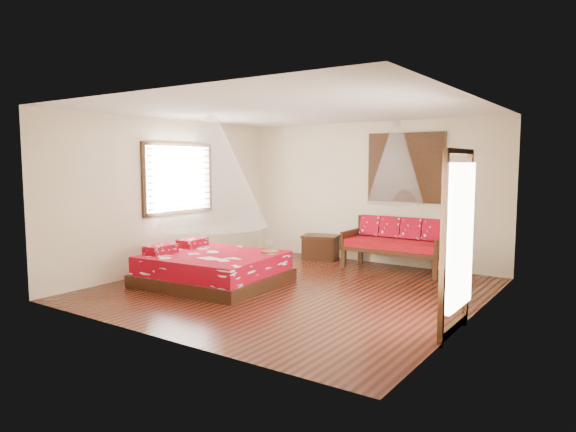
{
  "coord_description": "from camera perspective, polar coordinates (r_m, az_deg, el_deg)",
  "views": [
    {
      "loc": [
        4.46,
        -6.61,
        2.0
      ],
      "look_at": [
        -0.14,
        0.09,
        1.15
      ],
      "focal_mm": 32.0,
      "sensor_mm": 36.0,
      "label": 1
    }
  ],
  "objects": [
    {
      "name": "window_left",
      "position": [
        9.89,
        -11.99,
        4.11
      ],
      "size": [
        0.1,
        1.74,
        1.34
      ],
      "color": "black",
      "rests_on": "wall_left"
    },
    {
      "name": "daybed",
      "position": [
        9.84,
        12.02,
        -2.79
      ],
      "size": [
        1.89,
        0.84,
        0.97
      ],
      "color": "black",
      "rests_on": "floor"
    },
    {
      "name": "glazed_door",
      "position": [
        6.33,
        18.15,
        -2.8
      ],
      "size": [
        0.08,
        1.02,
        2.16
      ],
      "color": "black",
      "rests_on": "floor"
    },
    {
      "name": "room",
      "position": [
        8.0,
        0.5,
        1.67
      ],
      "size": [
        5.54,
        5.54,
        2.84
      ],
      "color": "black",
      "rests_on": "ground"
    },
    {
      "name": "wine_tray",
      "position": [
        8.59,
        -2.08,
        -3.66
      ],
      "size": [
        0.29,
        0.29,
        0.23
      ],
      "rotation": [
        0.0,
        0.0,
        -0.11
      ],
      "color": "brown",
      "rests_on": "bed"
    },
    {
      "name": "bed",
      "position": [
        8.64,
        -8.38,
        -5.77
      ],
      "size": [
        2.25,
        2.07,
        0.64
      ],
      "rotation": [
        0.0,
        0.0,
        0.08
      ],
      "color": "black",
      "rests_on": "floor"
    },
    {
      "name": "shutter_panel",
      "position": [
        10.04,
        12.92,
        5.25
      ],
      "size": [
        1.52,
        0.06,
        1.32
      ],
      "color": "black",
      "rests_on": "wall_back"
    },
    {
      "name": "mosquito_net_daybed",
      "position": [
        9.6,
        11.9,
        5.85
      ],
      "size": [
        1.02,
        1.02,
        1.5
      ],
      "primitive_type": "cone",
      "color": "white",
      "rests_on": "ceiling"
    },
    {
      "name": "mosquito_net_main",
      "position": [
        8.45,
        -8.44,
        4.89
      ],
      "size": [
        1.81,
        1.81,
        1.8
      ],
      "primitive_type": "cone",
      "color": "white",
      "rests_on": "ceiling"
    },
    {
      "name": "storage_chest",
      "position": [
        10.69,
        3.65,
        -3.44
      ],
      "size": [
        0.84,
        0.7,
        0.5
      ],
      "rotation": [
        0.0,
        0.0,
        0.26
      ],
      "color": "black",
      "rests_on": "floor"
    }
  ]
}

